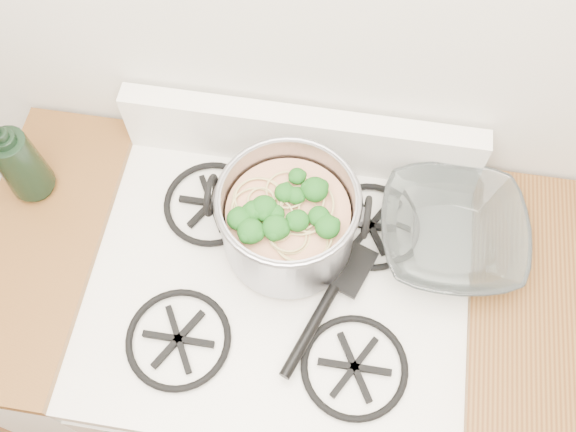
{
  "coord_description": "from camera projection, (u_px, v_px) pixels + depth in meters",
  "views": [
    {
      "loc": [
        0.09,
        0.8,
        2.11
      ],
      "look_at": [
        0.01,
        1.35,
        1.03
      ],
      "focal_mm": 40.0,
      "sensor_mm": 36.0,
      "label": 1
    }
  ],
  "objects": [
    {
      "name": "stock_pot",
      "position": [
        288.0,
        221.0,
        1.24
      ],
      "size": [
        0.3,
        0.27,
        0.18
      ],
      "color": "gray",
      "rests_on": "gas_range"
    },
    {
      "name": "glass_bowl",
      "position": [
        450.0,
        237.0,
        1.3
      ],
      "size": [
        0.13,
        0.13,
        0.03
      ],
      "primitive_type": "imported",
      "rotation": [
        0.0,
        0.0,
        0.1
      ],
      "color": "white",
      "rests_on": "gas_range"
    },
    {
      "name": "gas_range",
      "position": [
        281.0,
        347.0,
        1.71
      ],
      "size": [
        0.76,
        0.66,
        0.92
      ],
      "color": "white",
      "rests_on": "ground"
    },
    {
      "name": "counter_left",
      "position": [
        96.0,
        314.0,
        1.72
      ],
      "size": [
        0.25,
        0.65,
        0.92
      ],
      "color": "silver",
      "rests_on": "ground"
    },
    {
      "name": "bottle",
      "position": [
        15.0,
        157.0,
        1.27
      ],
      "size": [
        0.12,
        0.12,
        0.24
      ],
      "primitive_type": "imported",
      "rotation": [
        0.0,
        0.0,
        0.37
      ],
      "color": "black",
      "rests_on": "counter_left"
    },
    {
      "name": "spatula",
      "position": [
        347.0,
        265.0,
        1.28
      ],
      "size": [
        0.38,
        0.39,
        0.02
      ],
      "primitive_type": null,
      "rotation": [
        0.0,
        0.0,
        -0.35
      ],
      "color": "black",
      "rests_on": "gas_range"
    }
  ]
}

